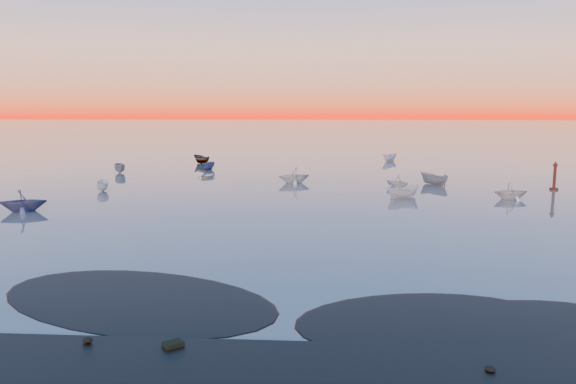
{
  "coord_description": "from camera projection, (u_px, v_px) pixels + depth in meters",
  "views": [
    {
      "loc": [
        1.34,
        -24.56,
        9.44
      ],
      "look_at": [
        -1.96,
        28.0,
        1.46
      ],
      "focal_mm": 35.0,
      "sensor_mm": 36.0,
      "label": 1
    }
  ],
  "objects": [
    {
      "name": "boat_near_center",
      "position": [
        403.0,
        198.0,
        59.17
      ],
      "size": [
        3.03,
        4.04,
        1.29
      ],
      "primitive_type": "imported",
      "rotation": [
        0.0,
        0.0,
        2.02
      ],
      "color": "white",
      "rests_on": "ground"
    },
    {
      "name": "moored_fleet",
      "position": [
        313.0,
        176.0,
        78.03
      ],
      "size": [
        124.0,
        58.0,
        1.2
      ],
      "primitive_type": null,
      "color": "white",
      "rests_on": "ground"
    },
    {
      "name": "ground",
      "position": [
        317.0,
        150.0,
        124.41
      ],
      "size": [
        600.0,
        600.0,
        0.0
      ],
      "primitive_type": "plane",
      "color": "#635853",
      "rests_on": "ground"
    },
    {
      "name": "boat_near_right",
      "position": [
        397.0,
        188.0,
        66.03
      ],
      "size": [
        3.56,
        3.38,
        1.19
      ],
      "primitive_type": "imported",
      "rotation": [
        0.0,
        0.0,
        3.86
      ],
      "color": "white",
      "rests_on": "ground"
    },
    {
      "name": "mud_lobes",
      "position": [
        291.0,
        323.0,
        24.74
      ],
      "size": [
        140.0,
        6.0,
        0.07
      ],
      "primitive_type": null,
      "color": "black",
      "rests_on": "ground"
    },
    {
      "name": "channel_marker",
      "position": [
        555.0,
        178.0,
        64.5
      ],
      "size": [
        0.96,
        0.96,
        3.42
      ],
      "color": "#41150D",
      "rests_on": "ground"
    }
  ]
}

